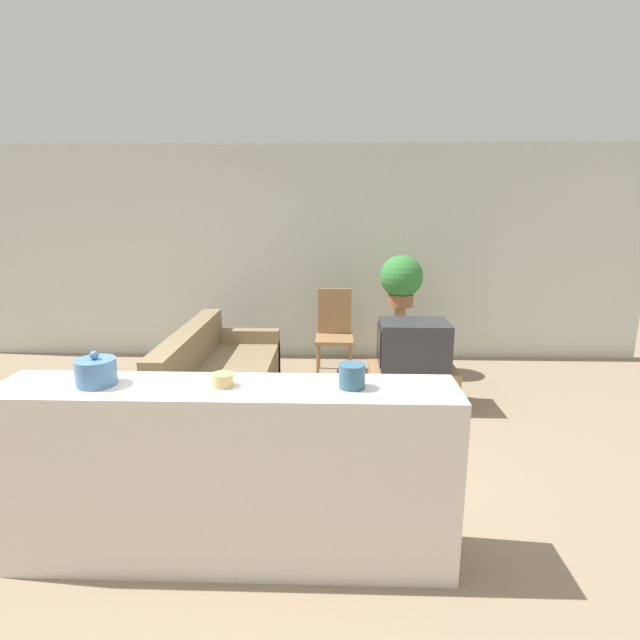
{
  "coord_description": "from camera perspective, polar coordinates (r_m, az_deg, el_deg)",
  "views": [
    {
      "loc": [
        0.58,
        -2.98,
        1.99
      ],
      "look_at": [
        0.43,
        1.86,
        0.85
      ],
      "focal_mm": 28.0,
      "sensor_mm": 36.0,
      "label": 1
    }
  ],
  "objects": [
    {
      "name": "plant_stand",
      "position": [
        5.99,
        9.03,
        -2.23
      ],
      "size": [
        0.13,
        0.13,
        0.81
      ],
      "color": "#9E754C",
      "rests_on": "ground_plane"
    },
    {
      "name": "wall_back",
      "position": [
        6.46,
        -3.4,
        7.54
      ],
      "size": [
        9.0,
        0.06,
        2.7
      ],
      "color": "silver",
      "rests_on": "ground_plane"
    },
    {
      "name": "candle_jar",
      "position": [
        2.71,
        -11.05,
        -6.72
      ],
      "size": [
        0.12,
        0.12,
        0.07
      ],
      "color": "tan",
      "rests_on": "foreground_counter"
    },
    {
      "name": "couch",
      "position": [
        4.99,
        -11.37,
        -6.99
      ],
      "size": [
        0.87,
        1.98,
        0.81
      ],
      "color": "#847051",
      "rests_on": "ground_plane"
    },
    {
      "name": "tv_stand",
      "position": [
        5.11,
        10.45,
        -7.48
      ],
      "size": [
        0.85,
        0.51,
        0.4
      ],
      "color": "#9E754C",
      "rests_on": "ground_plane"
    },
    {
      "name": "television",
      "position": [
        4.97,
        10.58,
        -2.79
      ],
      "size": [
        0.68,
        0.49,
        0.46
      ],
      "color": "#333338",
      "rests_on": "tv_stand"
    },
    {
      "name": "decorative_bowl",
      "position": [
        2.92,
        -24.23,
        -5.41
      ],
      "size": [
        0.21,
        0.21,
        0.19
      ],
      "color": "#4C7AAD",
      "rests_on": "foreground_counter"
    },
    {
      "name": "wooden_chair",
      "position": [
        5.94,
        1.66,
        -1.0
      ],
      "size": [
        0.44,
        0.44,
        0.99
      ],
      "color": "#9E754C",
      "rests_on": "ground_plane"
    },
    {
      "name": "coffee_tin",
      "position": [
        2.64,
        3.66,
        -6.4
      ],
      "size": [
        0.14,
        0.14,
        0.13
      ],
      "color": "#335B75",
      "rests_on": "foreground_counter"
    },
    {
      "name": "potted_plant",
      "position": [
        5.84,
        9.29,
        4.69
      ],
      "size": [
        0.49,
        0.49,
        0.59
      ],
      "color": "#8E5B3D",
      "rests_on": "plant_stand"
    },
    {
      "name": "foreground_counter",
      "position": [
        2.94,
        -10.32,
        -16.95
      ],
      "size": [
        2.49,
        0.44,
        1.04
      ],
      "color": "silver",
      "rests_on": "ground_plane"
    },
    {
      "name": "ground_plane",
      "position": [
        3.63,
        -8.25,
        -20.18
      ],
      "size": [
        14.0,
        14.0,
        0.0
      ],
      "primitive_type": "plane",
      "color": "gray"
    }
  ]
}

